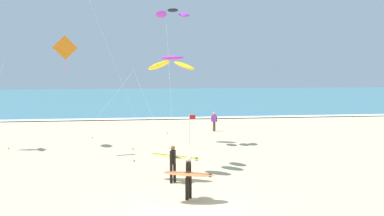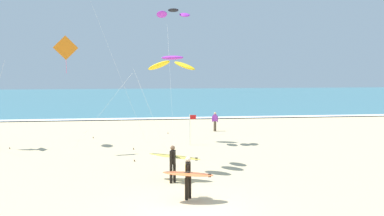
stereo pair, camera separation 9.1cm
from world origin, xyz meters
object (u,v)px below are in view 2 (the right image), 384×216
Objects in this scene: lifeguard_flag at (191,126)px; kite_arc_charcoal_close at (173,13)px; bystander_purple_top at (215,121)px; surfer_lead at (188,174)px; surfer_trailing at (174,159)px; kite_diamond_amber_far at (67,51)px; kite_arc_violet_near at (172,63)px.

kite_arc_charcoal_close is at bearing 174.38° from lifeguard_flag.
kite_arc_charcoal_close is 10.23m from bystander_purple_top.
surfer_lead is 2.60m from surfer_trailing.
lifeguard_flag is (1.29, 10.73, 0.22)m from surfer_lead.
kite_arc_charcoal_close is 4.29× the size of lifeguard_flag.
lifeguard_flag is (7.44, 2.16, -4.90)m from kite_diamond_amber_far.
surfer_trailing is 0.27× the size of kite_arc_charcoal_close.
surfer_trailing is at bearing -101.66° from lifeguard_flag.
kite_arc_charcoal_close is at bearing 19.80° from kite_diamond_amber_far.
surfer_trailing is at bearing -93.87° from kite_arc_charcoal_close.
lifeguard_flag is (-2.62, -5.42, 0.45)m from bystander_purple_top.
kite_arc_violet_near reaches higher than surfer_lead.
kite_arc_charcoal_close is (0.47, 6.10, 3.31)m from kite_arc_violet_near.
surfer_trailing is (-0.39, 2.57, 0.00)m from surfer_lead.
kite_diamond_amber_far is 0.78× the size of kite_arc_charcoal_close.
surfer_lead is at bearing -103.61° from bystander_purple_top.
lifeguard_flag is (1.59, 5.99, -4.13)m from kite_arc_violet_near.
kite_diamond_amber_far is (-6.14, 8.57, 5.12)m from surfer_lead.
kite_diamond_amber_far is at bearing 146.81° from kite_arc_violet_near.
kite_arc_violet_near is 3.63× the size of bystander_purple_top.
kite_arc_charcoal_close is at bearing 86.13° from surfer_trailing.
surfer_lead and surfer_trailing have the same top height.
kite_arc_violet_near is at bearing -110.25° from bystander_purple_top.
kite_arc_violet_near is 0.64× the size of kite_arc_charcoal_close.
kite_diamond_amber_far reaches higher than lifeguard_flag.
kite_arc_charcoal_close is at bearing 85.63° from kite_arc_violet_near.
bystander_purple_top is at bearing 69.75° from kite_arc_violet_near.
kite_arc_violet_near is at bearing 87.53° from surfer_trailing.
kite_arc_charcoal_close is at bearing -125.17° from bystander_purple_top.
kite_diamond_amber_far reaches higher than surfer_lead.
kite_arc_charcoal_close is (0.17, 10.84, 7.66)m from surfer_lead.
lifeguard_flag reaches higher than surfer_lead.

